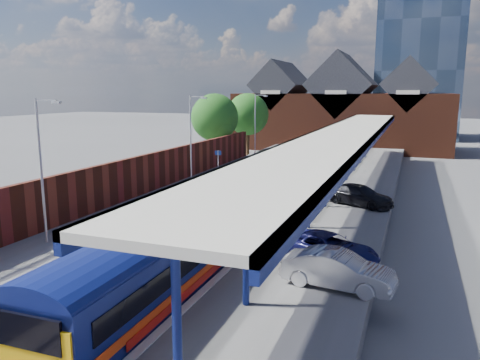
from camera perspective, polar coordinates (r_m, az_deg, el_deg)
The scene contains 22 objects.
ground at distance 43.34m, azimuth 6.58°, elevation -0.36°, with size 240.00×240.00×0.00m, color #5B5B5E.
ballast_bed at distance 33.93m, azimuth 2.49°, elevation -3.37°, with size 6.00×76.00×0.06m, color #473D33.
rails at distance 33.91m, azimuth 2.49°, elevation -3.22°, with size 4.51×76.00×0.14m.
left_platform at distance 35.85m, azimuth -5.90°, elevation -1.87°, with size 5.00×76.00×1.00m, color #565659.
right_platform at distance 32.53m, azimuth 12.62°, elevation -3.39°, with size 6.00×76.00×1.00m, color #565659.
coping_left at distance 34.78m, azimuth -2.44°, elevation -1.33°, with size 0.30×76.00×0.05m, color silver.
coping_right at distance 32.89m, azimuth 7.73°, elevation -2.13°, with size 0.30×76.00×0.05m, color silver.
yellow_line at distance 35.01m, azimuth -3.34°, elevation -1.29°, with size 0.14×76.00×0.01m, color yellow.
train at distance 42.16m, azimuth 8.45°, elevation 2.21°, with size 2.96×65.92×3.45m.
canopy at distance 33.72m, azimuth 12.54°, elevation 5.31°, with size 4.50×52.00×4.48m.
lamp_post_b at distance 24.13m, azimuth -22.90°, elevation 2.02°, with size 1.48×0.18×7.00m.
lamp_post_c at distance 37.31m, azimuth -5.86°, elevation 5.61°, with size 1.48×0.18×7.00m.
lamp_post_d at distance 52.10m, azimuth 2.00°, elevation 7.10°, with size 1.48×0.18×7.00m.
platform_sign at distance 38.82m, azimuth -2.68°, elevation 2.43°, with size 0.55×0.08×2.50m.
brick_wall at distance 31.36m, azimuth -15.49°, elevation -0.39°, with size 0.35×50.00×3.86m.
station_building at distance 70.11m, azimuth 12.28°, elevation 8.18°, with size 30.00×12.12×13.78m.
glass_tower at distance 92.09m, azimuth 21.24°, elevation 17.48°, with size 14.20×14.20×40.30m.
tree_near at distance 51.55m, azimuth -2.99°, elevation 7.46°, with size 5.20×5.20×8.10m.
tree_far at distance 58.62m, azimuth 1.06°, elevation 7.86°, with size 5.20×5.20×8.10m.
parked_car_silver at distance 18.29m, azimuth 11.85°, elevation -10.65°, with size 1.47×4.22×1.39m, color silver.
parked_car_dark at distance 31.41m, azimuth 14.38°, elevation -1.81°, with size 1.84×4.51×1.31m, color black.
parked_car_blue at distance 20.82m, azimuth 10.75°, elevation -8.15°, with size 2.07×4.48×1.24m, color navy.
Camera 1 is at (10.12, -11.31, 8.30)m, focal length 35.00 mm.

